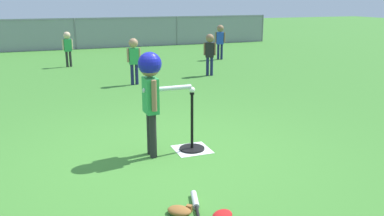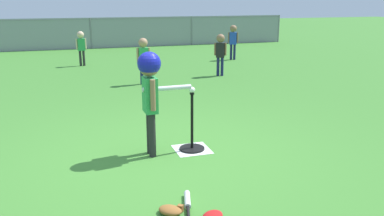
{
  "view_description": "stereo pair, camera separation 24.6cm",
  "coord_description": "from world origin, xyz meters",
  "px_view_note": "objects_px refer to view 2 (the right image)",
  "views": [
    {
      "loc": [
        -1.32,
        -4.34,
        1.87
      ],
      "look_at": [
        0.39,
        0.15,
        0.55
      ],
      "focal_mm": 37.66,
      "sensor_mm": 36.0,
      "label": 1
    },
    {
      "loc": [
        -1.09,
        -4.43,
        1.87
      ],
      "look_at": [
        0.39,
        0.15,
        0.55
      ],
      "focal_mm": 37.66,
      "sensor_mm": 36.0,
      "label": 2
    }
  ],
  "objects_px": {
    "batting_tee": "(192,140)",
    "fielder_deep_center": "(143,55)",
    "glove_by_plate": "(171,210)",
    "batter_child": "(150,83)",
    "fielder_near_left": "(220,49)",
    "fielder_deep_right": "(81,44)",
    "baseball_on_tee": "(192,90)",
    "fielder_near_right": "(233,38)",
    "spare_bat_silver": "(188,203)"
  },
  "relations": [
    {
      "from": "batting_tee",
      "to": "fielder_near_right",
      "type": "distance_m",
      "value": 7.85
    },
    {
      "from": "batting_tee",
      "to": "batter_child",
      "type": "bearing_deg",
      "value": -179.19
    },
    {
      "from": "fielder_deep_center",
      "to": "fielder_deep_right",
      "type": "relative_size",
      "value": 1.05
    },
    {
      "from": "fielder_deep_right",
      "to": "glove_by_plate",
      "type": "distance_m",
      "value": 8.66
    },
    {
      "from": "fielder_deep_center",
      "to": "fielder_deep_right",
      "type": "height_order",
      "value": "fielder_deep_center"
    },
    {
      "from": "batting_tee",
      "to": "baseball_on_tee",
      "type": "distance_m",
      "value": 0.66
    },
    {
      "from": "batting_tee",
      "to": "glove_by_plate",
      "type": "bearing_deg",
      "value": -114.76
    },
    {
      "from": "fielder_near_left",
      "to": "fielder_deep_right",
      "type": "bearing_deg",
      "value": 140.54
    },
    {
      "from": "batter_child",
      "to": "spare_bat_silver",
      "type": "bearing_deg",
      "value": -88.35
    },
    {
      "from": "fielder_deep_center",
      "to": "batter_child",
      "type": "bearing_deg",
      "value": -100.07
    },
    {
      "from": "batting_tee",
      "to": "fielder_deep_right",
      "type": "relative_size",
      "value": 0.76
    },
    {
      "from": "batter_child",
      "to": "fielder_deep_center",
      "type": "bearing_deg",
      "value": 79.93
    },
    {
      "from": "fielder_deep_center",
      "to": "spare_bat_silver",
      "type": "xyz_separation_m",
      "value": [
        -0.71,
        -5.54,
        -0.63
      ]
    },
    {
      "from": "glove_by_plate",
      "to": "baseball_on_tee",
      "type": "bearing_deg",
      "value": 65.24
    },
    {
      "from": "fielder_deep_right",
      "to": "glove_by_plate",
      "type": "xyz_separation_m",
      "value": [
        0.29,
        -8.63,
        -0.59
      ]
    },
    {
      "from": "fielder_near_right",
      "to": "glove_by_plate",
      "type": "height_order",
      "value": "fielder_near_right"
    },
    {
      "from": "batter_child",
      "to": "fielder_near_left",
      "type": "height_order",
      "value": "batter_child"
    },
    {
      "from": "fielder_deep_right",
      "to": "fielder_near_left",
      "type": "bearing_deg",
      "value": -39.46
    },
    {
      "from": "fielder_near_right",
      "to": "fielder_near_left",
      "type": "bearing_deg",
      "value": -120.0
    },
    {
      "from": "batter_child",
      "to": "batting_tee",
      "type": "bearing_deg",
      "value": 0.81
    },
    {
      "from": "fielder_near_right",
      "to": "batting_tee",
      "type": "bearing_deg",
      "value": -117.22
    },
    {
      "from": "baseball_on_tee",
      "to": "fielder_near_right",
      "type": "distance_m",
      "value": 7.83
    },
    {
      "from": "batting_tee",
      "to": "fielder_near_left",
      "type": "xyz_separation_m",
      "value": [
        2.21,
        4.58,
        0.54
      ]
    },
    {
      "from": "baseball_on_tee",
      "to": "batter_child",
      "type": "bearing_deg",
      "value": -179.19
    },
    {
      "from": "fielder_near_left",
      "to": "fielder_deep_right",
      "type": "distance_m",
      "value": 4.1
    },
    {
      "from": "spare_bat_silver",
      "to": "glove_by_plate",
      "type": "bearing_deg",
      "value": -154.34
    },
    {
      "from": "batter_child",
      "to": "fielder_near_right",
      "type": "distance_m",
      "value": 8.09
    },
    {
      "from": "batting_tee",
      "to": "batter_child",
      "type": "relative_size",
      "value": 0.58
    },
    {
      "from": "baseball_on_tee",
      "to": "fielder_deep_right",
      "type": "xyz_separation_m",
      "value": [
        -0.95,
        7.19,
        -0.16
      ]
    },
    {
      "from": "fielder_deep_right",
      "to": "batter_child",
      "type": "bearing_deg",
      "value": -86.56
    },
    {
      "from": "fielder_deep_center",
      "to": "glove_by_plate",
      "type": "height_order",
      "value": "fielder_deep_center"
    },
    {
      "from": "baseball_on_tee",
      "to": "spare_bat_silver",
      "type": "relative_size",
      "value": 0.13
    },
    {
      "from": "fielder_deep_center",
      "to": "glove_by_plate",
      "type": "bearing_deg",
      "value": -99.0
    },
    {
      "from": "fielder_near_left",
      "to": "batting_tee",
      "type": "bearing_deg",
      "value": -115.73
    },
    {
      "from": "batting_tee",
      "to": "fielder_deep_right",
      "type": "xyz_separation_m",
      "value": [
        -0.95,
        7.19,
        0.5
      ]
    },
    {
      "from": "fielder_near_left",
      "to": "fielder_deep_right",
      "type": "xyz_separation_m",
      "value": [
        -3.16,
        2.6,
        -0.03
      ]
    },
    {
      "from": "fielder_deep_right",
      "to": "baseball_on_tee",
      "type": "bearing_deg",
      "value": -82.44
    },
    {
      "from": "fielder_deep_right",
      "to": "spare_bat_silver",
      "type": "xyz_separation_m",
      "value": [
        0.47,
        -8.54,
        -0.6
      ]
    },
    {
      "from": "batting_tee",
      "to": "fielder_near_right",
      "type": "xyz_separation_m",
      "value": [
        3.58,
        6.97,
        0.56
      ]
    },
    {
      "from": "batting_tee",
      "to": "fielder_near_right",
      "type": "bearing_deg",
      "value": 62.78
    },
    {
      "from": "batting_tee",
      "to": "fielder_deep_center",
      "type": "xyz_separation_m",
      "value": [
        0.22,
        4.18,
        0.54
      ]
    },
    {
      "from": "batter_child",
      "to": "glove_by_plate",
      "type": "bearing_deg",
      "value": -95.84
    },
    {
      "from": "batter_child",
      "to": "fielder_deep_center",
      "type": "xyz_separation_m",
      "value": [
        0.74,
        4.19,
        -0.25
      ]
    },
    {
      "from": "baseball_on_tee",
      "to": "batter_child",
      "type": "distance_m",
      "value": 0.54
    },
    {
      "from": "batter_child",
      "to": "fielder_deep_right",
      "type": "bearing_deg",
      "value": 93.44
    },
    {
      "from": "batting_tee",
      "to": "spare_bat_silver",
      "type": "bearing_deg",
      "value": -109.53
    },
    {
      "from": "baseball_on_tee",
      "to": "fielder_near_right",
      "type": "relative_size",
      "value": 0.07
    },
    {
      "from": "baseball_on_tee",
      "to": "fielder_deep_right",
      "type": "height_order",
      "value": "fielder_deep_right"
    },
    {
      "from": "baseball_on_tee",
      "to": "spare_bat_silver",
      "type": "height_order",
      "value": "baseball_on_tee"
    },
    {
      "from": "fielder_deep_center",
      "to": "spare_bat_silver",
      "type": "distance_m",
      "value": 5.62
    }
  ]
}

